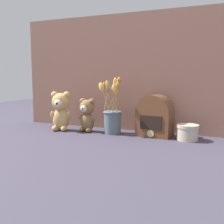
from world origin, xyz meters
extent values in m
plane|color=#3D3847|center=(0.00, 0.00, 0.00)|extent=(4.00, 4.00, 0.00)
cube|color=#845B4C|center=(0.00, 0.17, 0.34)|extent=(1.32, 0.02, 0.68)
ellipsoid|color=tan|center=(-0.32, -0.01, 0.07)|extent=(0.11, 0.10, 0.13)
sphere|color=tan|center=(-0.32, -0.01, 0.17)|extent=(0.10, 0.10, 0.10)
sphere|color=beige|center=(-0.31, -0.05, 0.16)|extent=(0.05, 0.05, 0.05)
sphere|color=black|center=(-0.30, -0.07, 0.17)|extent=(0.01, 0.01, 0.01)
sphere|color=tan|center=(-0.28, 0.00, 0.21)|extent=(0.04, 0.04, 0.04)
sphere|color=tan|center=(-0.35, -0.02, 0.21)|extent=(0.04, 0.04, 0.04)
ellipsoid|color=tan|center=(-0.27, -0.01, 0.09)|extent=(0.04, 0.05, 0.06)
ellipsoid|color=tan|center=(-0.36, -0.03, 0.09)|extent=(0.04, 0.05, 0.06)
ellipsoid|color=tan|center=(-0.28, -0.03, 0.02)|extent=(0.05, 0.06, 0.03)
ellipsoid|color=tan|center=(-0.34, -0.05, 0.02)|extent=(0.05, 0.06, 0.03)
ellipsoid|color=olive|center=(-0.16, 0.02, 0.06)|extent=(0.09, 0.07, 0.11)
sphere|color=olive|center=(-0.16, 0.02, 0.14)|extent=(0.09, 0.09, 0.09)
sphere|color=beige|center=(-0.16, -0.01, 0.14)|extent=(0.04, 0.04, 0.04)
sphere|color=black|center=(-0.16, -0.03, 0.14)|extent=(0.01, 0.01, 0.01)
sphere|color=olive|center=(-0.13, 0.02, 0.18)|extent=(0.03, 0.03, 0.03)
sphere|color=olive|center=(-0.19, 0.02, 0.18)|extent=(0.03, 0.03, 0.03)
ellipsoid|color=olive|center=(-0.12, 0.01, 0.08)|extent=(0.03, 0.04, 0.05)
ellipsoid|color=olive|center=(-0.20, 0.02, 0.08)|extent=(0.03, 0.04, 0.05)
ellipsoid|color=olive|center=(-0.14, -0.01, 0.01)|extent=(0.03, 0.05, 0.03)
ellipsoid|color=olive|center=(-0.18, 0.00, 0.01)|extent=(0.03, 0.05, 0.03)
cylinder|color=slate|center=(0.00, 0.03, 0.06)|extent=(0.09, 0.09, 0.13)
torus|color=slate|center=(0.00, 0.03, 0.12)|extent=(0.10, 0.10, 0.01)
cylinder|color=#9E7542|center=(0.00, 0.05, 0.21)|extent=(0.02, 0.01, 0.16)
ellipsoid|color=gold|center=(0.00, 0.06, 0.29)|extent=(0.03, 0.02, 0.06)
cylinder|color=#9E7542|center=(0.02, 0.03, 0.20)|extent=(0.01, 0.02, 0.14)
ellipsoid|color=tan|center=(0.03, 0.03, 0.27)|extent=(0.02, 0.03, 0.05)
cylinder|color=#9E7542|center=(-0.02, -0.02, 0.19)|extent=(0.06, 0.03, 0.14)
ellipsoid|color=gold|center=(-0.03, -0.04, 0.26)|extent=(0.05, 0.04, 0.06)
cylinder|color=#9E7542|center=(-0.02, 0.07, 0.19)|extent=(0.07, 0.02, 0.14)
ellipsoid|color=gold|center=(-0.03, 0.10, 0.26)|extent=(0.04, 0.03, 0.05)
cylinder|color=#9E7542|center=(-0.04, 0.04, 0.20)|extent=(0.02, 0.05, 0.14)
ellipsoid|color=#C65B28|center=(-0.06, 0.04, 0.27)|extent=(0.03, 0.03, 0.05)
cylinder|color=#9E7542|center=(0.02, 0.00, 0.19)|extent=(0.02, 0.02, 0.13)
ellipsoid|color=gold|center=(0.03, -0.01, 0.25)|extent=(0.04, 0.04, 0.07)
cylinder|color=#9E7542|center=(0.02, 0.04, 0.21)|extent=(0.02, 0.02, 0.17)
ellipsoid|color=orange|center=(0.03, 0.05, 0.30)|extent=(0.03, 0.03, 0.04)
cylinder|color=#9E7542|center=(0.00, 0.07, 0.18)|extent=(0.05, 0.01, 0.11)
ellipsoid|color=gold|center=(0.00, 0.09, 0.24)|extent=(0.04, 0.03, 0.05)
cylinder|color=#9E7542|center=(0.00, -0.01, 0.20)|extent=(0.05, 0.01, 0.14)
ellipsoid|color=tan|center=(0.00, -0.03, 0.27)|extent=(0.04, 0.03, 0.06)
cube|color=brown|center=(0.23, 0.05, 0.07)|extent=(0.19, 0.12, 0.13)
cylinder|color=brown|center=(0.23, 0.05, 0.13)|extent=(0.19, 0.12, 0.18)
cube|color=black|center=(0.23, 0.00, 0.08)|extent=(0.12, 0.02, 0.07)
cylinder|color=#D6BC7A|center=(0.23, 0.00, 0.02)|extent=(0.04, 0.01, 0.04)
cylinder|color=beige|center=(0.41, 0.03, 0.03)|extent=(0.11, 0.11, 0.06)
cylinder|color=beige|center=(0.41, 0.03, 0.07)|extent=(0.11, 0.11, 0.01)
camera|label=1|loc=(0.62, -1.39, 0.32)|focal=45.00mm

